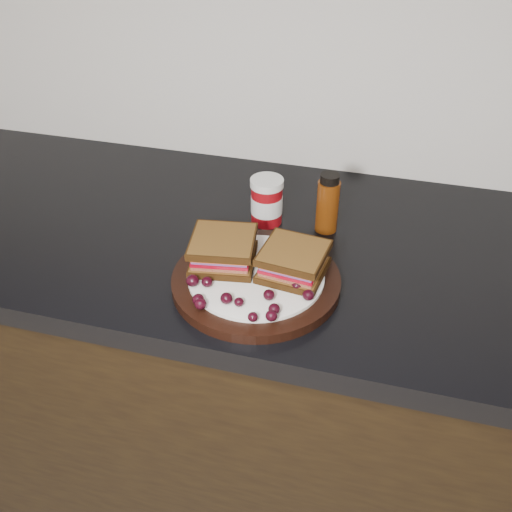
{
  "coord_description": "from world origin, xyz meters",
  "views": [
    {
      "loc": [
        0.44,
        0.85,
        1.5
      ],
      "look_at": [
        0.25,
        1.56,
        0.96
      ],
      "focal_mm": 40.0,
      "sensor_mm": 36.0,
      "label": 1
    }
  ],
  "objects": [
    {
      "name": "grape_23",
      "position": [
        0.16,
        1.57,
        0.93
      ],
      "size": [
        0.02,
        0.02,
        0.02
      ],
      "primitive_type": "ellipsoid",
      "color": "black",
      "rests_on": "plate"
    },
    {
      "name": "grape_1",
      "position": [
        0.18,
        1.51,
        0.93
      ],
      "size": [
        0.02,
        0.02,
        0.02
      ],
      "primitive_type": "ellipsoid",
      "color": "black",
      "rests_on": "plate"
    },
    {
      "name": "grape_3",
      "position": [
        0.19,
        1.46,
        0.93
      ],
      "size": [
        0.02,
        0.02,
        0.02
      ],
      "primitive_type": "ellipsoid",
      "color": "black",
      "rests_on": "plate"
    },
    {
      "name": "grape_14",
      "position": [
        0.31,
        1.6,
        0.93
      ],
      "size": [
        0.02,
        0.02,
        0.02
      ],
      "primitive_type": "ellipsoid",
      "color": "black",
      "rests_on": "plate"
    },
    {
      "name": "grape_12",
      "position": [
        0.34,
        1.55,
        0.93
      ],
      "size": [
        0.02,
        0.02,
        0.01
      ],
      "primitive_type": "ellipsoid",
      "color": "black",
      "rests_on": "plate"
    },
    {
      "name": "grape_16",
      "position": [
        0.2,
        1.62,
        0.93
      ],
      "size": [
        0.02,
        0.02,
        0.01
      ],
      "primitive_type": "ellipsoid",
      "color": "black",
      "rests_on": "plate"
    },
    {
      "name": "grape_20",
      "position": [
        0.19,
        1.55,
        0.93
      ],
      "size": [
        0.02,
        0.02,
        0.01
      ],
      "primitive_type": "ellipsoid",
      "color": "black",
      "rests_on": "plate"
    },
    {
      "name": "base_cabinets",
      "position": [
        0.0,
        1.7,
        0.43
      ],
      "size": [
        3.96,
        0.58,
        0.86
      ],
      "primitive_type": "cube",
      "color": "black",
      "rests_on": "ground_plane"
    },
    {
      "name": "countertop",
      "position": [
        0.0,
        1.7,
        0.88
      ],
      "size": [
        3.98,
        0.6,
        0.04
      ],
      "primitive_type": "cube",
      "color": "black",
      "rests_on": "base_cabinets"
    },
    {
      "name": "grape_9",
      "position": [
        0.28,
        1.5,
        0.93
      ],
      "size": [
        0.02,
        0.02,
        0.02
      ],
      "primitive_type": "ellipsoid",
      "color": "black",
      "rests_on": "plate"
    },
    {
      "name": "grape_18",
      "position": [
        0.17,
        1.57,
        0.93
      ],
      "size": [
        0.02,
        0.02,
        0.02
      ],
      "primitive_type": "ellipsoid",
      "color": "black",
      "rests_on": "plate"
    },
    {
      "name": "grape_15",
      "position": [
        0.29,
        1.58,
        0.93
      ],
      "size": [
        0.02,
        0.02,
        0.02
      ],
      "primitive_type": "ellipsoid",
      "color": "black",
      "rests_on": "plate"
    },
    {
      "name": "sandwich_left",
      "position": [
        0.19,
        1.58,
        0.95
      ],
      "size": [
        0.12,
        0.12,
        0.05
      ],
      "primitive_type": null,
      "rotation": [
        0.0,
        0.0,
        0.16
      ],
      "color": "brown",
      "rests_on": "plate"
    },
    {
      "name": "grape_13",
      "position": [
        0.33,
        1.59,
        0.93
      ],
      "size": [
        0.02,
        0.02,
        0.02
      ],
      "primitive_type": "ellipsoid",
      "color": "black",
      "rests_on": "plate"
    },
    {
      "name": "grape_17",
      "position": [
        0.18,
        1.59,
        0.93
      ],
      "size": [
        0.02,
        0.02,
        0.02
      ],
      "primitive_type": "ellipsoid",
      "color": "black",
      "rests_on": "plate"
    },
    {
      "name": "grape_7",
      "position": [
        0.3,
        1.46,
        0.93
      ],
      "size": [
        0.02,
        0.02,
        0.02
      ],
      "primitive_type": "ellipsoid",
      "color": "black",
      "rests_on": "plate"
    },
    {
      "name": "oil_bottle",
      "position": [
        0.33,
        1.76,
        0.96
      ],
      "size": [
        0.04,
        0.04,
        0.12
      ],
      "primitive_type": "cylinder",
      "rotation": [
        0.0,
        0.0,
        -0.04
      ],
      "color": "#552508",
      "rests_on": "countertop"
    },
    {
      "name": "plate",
      "position": [
        0.25,
        1.56,
        0.91
      ],
      "size": [
        0.28,
        0.28,
        0.02
      ],
      "primitive_type": "cylinder",
      "color": "black",
      "rests_on": "countertop"
    },
    {
      "name": "grape_4",
      "position": [
        0.22,
        1.48,
        0.93
      ],
      "size": [
        0.02,
        0.02,
        0.02
      ],
      "primitive_type": "ellipsoid",
      "color": "black",
      "rests_on": "plate"
    },
    {
      "name": "grape_8",
      "position": [
        0.3,
        1.47,
        0.93
      ],
      "size": [
        0.02,
        0.02,
        0.02
      ],
      "primitive_type": "ellipsoid",
      "color": "black",
      "rests_on": "plate"
    },
    {
      "name": "sandwich_right",
      "position": [
        0.3,
        1.58,
        0.95
      ],
      "size": [
        0.11,
        0.11,
        0.05
      ],
      "primitive_type": null,
      "rotation": [
        0.0,
        0.0,
        -0.12
      ],
      "color": "brown",
      "rests_on": "plate"
    },
    {
      "name": "grape_0",
      "position": [
        0.16,
        1.5,
        0.93
      ],
      "size": [
        0.02,
        0.02,
        0.02
      ],
      "primitive_type": "ellipsoid",
      "color": "black",
      "rests_on": "plate"
    },
    {
      "name": "grape_11",
      "position": [
        0.32,
        1.54,
        0.93
      ],
      "size": [
        0.02,
        0.02,
        0.02
      ],
      "primitive_type": "ellipsoid",
      "color": "black",
      "rests_on": "plate"
    },
    {
      "name": "condiment_jar",
      "position": [
        0.22,
        1.75,
        0.95
      ],
      "size": [
        0.08,
        0.08,
        0.09
      ],
      "primitive_type": "cylinder",
      "rotation": [
        0.0,
        0.0,
        -0.34
      ],
      "color": "maroon",
      "rests_on": "countertop"
    },
    {
      "name": "grape_19",
      "position": [
        0.16,
        1.57,
        0.93
      ],
      "size": [
        0.02,
        0.02,
        0.02
      ],
      "primitive_type": "ellipsoid",
      "color": "black",
      "rests_on": "plate"
    },
    {
      "name": "grape_10",
      "position": [
        0.34,
        1.52,
        0.93
      ],
      "size": [
        0.02,
        0.02,
        0.02
      ],
      "primitive_type": "ellipsoid",
      "color": "black",
      "rests_on": "plate"
    },
    {
      "name": "grape_2",
      "position": [
        0.18,
        1.47,
        0.93
      ],
      "size": [
        0.02,
        0.02,
        0.02
      ],
      "primitive_type": "ellipsoid",
      "color": "black",
      "rests_on": "plate"
    },
    {
      "name": "grape_22",
      "position": [
        0.18,
        1.58,
        0.93
      ],
      "size": [
        0.02,
        0.02,
        0.02
      ],
      "primitive_type": "ellipsoid",
      "color": "black",
      "rests_on": "plate"
    },
    {
      "name": "grape_21",
      "position": [
        0.2,
        1.59,
        0.93
      ],
      "size": [
        0.02,
        0.02,
        0.01
      ],
      "primitive_type": "ellipsoid",
      "color": "black",
      "rests_on": "plate"
    },
    {
      "name": "grape_5",
      "position": [
        0.24,
        1.48,
        0.93
      ],
      "size": [
        0.02,
        0.02,
        0.01
      ],
      "primitive_type": "ellipsoid",
      "color": "black",
      "rests_on": "plate"
    },
    {
      "name": "grape_6",
      "position": [
        0.27,
        1.45,
        0.93
      ],
      "size": [
        0.02,
        0.02,
        0.01
      ],
      "primitive_type": "ellipsoid",
      "color": "black",
      "rests_on": "plate"
    }
  ]
}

